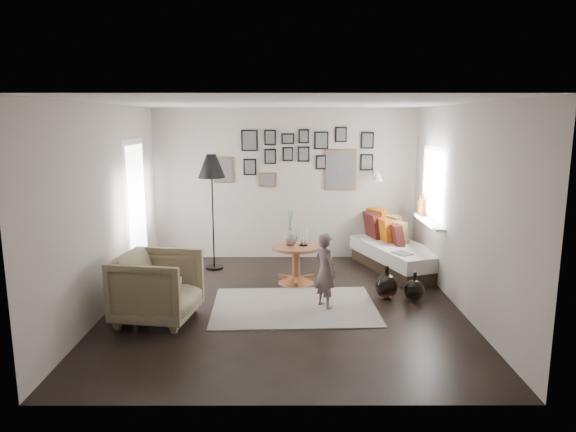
{
  "coord_description": "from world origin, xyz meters",
  "views": [
    {
      "loc": [
        0.04,
        -6.4,
        2.4
      ],
      "look_at": [
        0.05,
        0.5,
        1.1
      ],
      "focal_mm": 32.0,
      "sensor_mm": 36.0,
      "label": 1
    }
  ],
  "objects_px": {
    "magazine_basket": "(123,299)",
    "demijohn_large": "(386,286)",
    "demijohn_small": "(414,290)",
    "child": "(325,271)",
    "vase": "(291,235)",
    "daybed": "(396,251)",
    "pedestal_table": "(296,266)",
    "floor_lamp": "(212,170)",
    "armchair": "(158,287)"
  },
  "relations": [
    {
      "from": "daybed",
      "to": "floor_lamp",
      "type": "xyz_separation_m",
      "value": [
        -2.98,
        0.01,
        1.32
      ]
    },
    {
      "from": "vase",
      "to": "magazine_basket",
      "type": "bearing_deg",
      "value": -147.47
    },
    {
      "from": "child",
      "to": "demijohn_large",
      "type": "bearing_deg",
      "value": -104.38
    },
    {
      "from": "daybed",
      "to": "demijohn_large",
      "type": "height_order",
      "value": "daybed"
    },
    {
      "from": "magazine_basket",
      "to": "demijohn_large",
      "type": "distance_m",
      "value": 3.44
    },
    {
      "from": "magazine_basket",
      "to": "child",
      "type": "bearing_deg",
      "value": 6.68
    },
    {
      "from": "armchair",
      "to": "demijohn_large",
      "type": "relative_size",
      "value": 2.01
    },
    {
      "from": "floor_lamp",
      "to": "demijohn_large",
      "type": "relative_size",
      "value": 4.11
    },
    {
      "from": "demijohn_large",
      "to": "child",
      "type": "bearing_deg",
      "value": -159.27
    },
    {
      "from": "vase",
      "to": "floor_lamp",
      "type": "xyz_separation_m",
      "value": [
        -1.25,
        0.74,
        0.88
      ]
    },
    {
      "from": "floor_lamp",
      "to": "demijohn_large",
      "type": "distance_m",
      "value": 3.26
    },
    {
      "from": "pedestal_table",
      "to": "armchair",
      "type": "distance_m",
      "value": 2.23
    },
    {
      "from": "floor_lamp",
      "to": "magazine_basket",
      "type": "distance_m",
      "value": 2.63
    },
    {
      "from": "daybed",
      "to": "demijohn_large",
      "type": "xyz_separation_m",
      "value": [
        -0.43,
        -1.44,
        -0.12
      ]
    },
    {
      "from": "floor_lamp",
      "to": "magazine_basket",
      "type": "xyz_separation_m",
      "value": [
        -0.84,
        -2.07,
        -1.39
      ]
    },
    {
      "from": "demijohn_small",
      "to": "child",
      "type": "bearing_deg",
      "value": -170.37
    },
    {
      "from": "pedestal_table",
      "to": "magazine_basket",
      "type": "bearing_deg",
      "value": -148.83
    },
    {
      "from": "vase",
      "to": "child",
      "type": "height_order",
      "value": "vase"
    },
    {
      "from": "demijohn_small",
      "to": "pedestal_table",
      "type": "bearing_deg",
      "value": 152.64
    },
    {
      "from": "floor_lamp",
      "to": "daybed",
      "type": "bearing_deg",
      "value": -0.25
    },
    {
      "from": "demijohn_large",
      "to": "child",
      "type": "xyz_separation_m",
      "value": [
        -0.86,
        -0.33,
        0.32
      ]
    },
    {
      "from": "vase",
      "to": "demijohn_small",
      "type": "xyz_separation_m",
      "value": [
        1.65,
        -0.83,
        -0.58
      ]
    },
    {
      "from": "child",
      "to": "magazine_basket",
      "type": "bearing_deg",
      "value": 61.57
    },
    {
      "from": "demijohn_large",
      "to": "demijohn_small",
      "type": "bearing_deg",
      "value": -18.92
    },
    {
      "from": "daybed",
      "to": "demijohn_small",
      "type": "bearing_deg",
      "value": -112.5
    },
    {
      "from": "armchair",
      "to": "floor_lamp",
      "type": "relative_size",
      "value": 0.49
    },
    {
      "from": "demijohn_small",
      "to": "demijohn_large",
      "type": "bearing_deg",
      "value": 161.08
    },
    {
      "from": "vase",
      "to": "demijohn_small",
      "type": "height_order",
      "value": "vase"
    },
    {
      "from": "floor_lamp",
      "to": "armchair",
      "type": "bearing_deg",
      "value": -99.33
    },
    {
      "from": "vase",
      "to": "daybed",
      "type": "distance_m",
      "value": 1.92
    },
    {
      "from": "armchair",
      "to": "vase",
      "type": "bearing_deg",
      "value": -38.76
    },
    {
      "from": "vase",
      "to": "demijohn_large",
      "type": "distance_m",
      "value": 1.58
    },
    {
      "from": "pedestal_table",
      "to": "floor_lamp",
      "type": "distance_m",
      "value": 2.04
    },
    {
      "from": "magazine_basket",
      "to": "demijohn_large",
      "type": "relative_size",
      "value": 0.97
    },
    {
      "from": "vase",
      "to": "daybed",
      "type": "height_order",
      "value": "vase"
    },
    {
      "from": "demijohn_small",
      "to": "armchair",
      "type": "bearing_deg",
      "value": -168.97
    },
    {
      "from": "vase",
      "to": "child",
      "type": "xyz_separation_m",
      "value": [
        0.44,
        -1.04,
        -0.24
      ]
    },
    {
      "from": "armchair",
      "to": "magazine_basket",
      "type": "relative_size",
      "value": 2.08
    },
    {
      "from": "pedestal_table",
      "to": "demijohn_small",
      "type": "height_order",
      "value": "pedestal_table"
    },
    {
      "from": "vase",
      "to": "daybed",
      "type": "xyz_separation_m",
      "value": [
        1.73,
        0.73,
        -0.44
      ]
    },
    {
      "from": "daybed",
      "to": "armchair",
      "type": "height_order",
      "value": "daybed"
    },
    {
      "from": "vase",
      "to": "child",
      "type": "bearing_deg",
      "value": -67.13
    },
    {
      "from": "magazine_basket",
      "to": "demijohn_large",
      "type": "height_order",
      "value": "demijohn_large"
    },
    {
      "from": "child",
      "to": "armchair",
      "type": "bearing_deg",
      "value": 66.75
    },
    {
      "from": "armchair",
      "to": "demijohn_large",
      "type": "height_order",
      "value": "armchair"
    },
    {
      "from": "pedestal_table",
      "to": "vase",
      "type": "height_order",
      "value": "vase"
    },
    {
      "from": "pedestal_table",
      "to": "magazine_basket",
      "type": "distance_m",
      "value": 2.53
    },
    {
      "from": "child",
      "to": "daybed",
      "type": "bearing_deg",
      "value": -71.35
    },
    {
      "from": "vase",
      "to": "floor_lamp",
      "type": "bearing_deg",
      "value": 149.41
    },
    {
      "from": "pedestal_table",
      "to": "armchair",
      "type": "bearing_deg",
      "value": -139.46
    }
  ]
}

